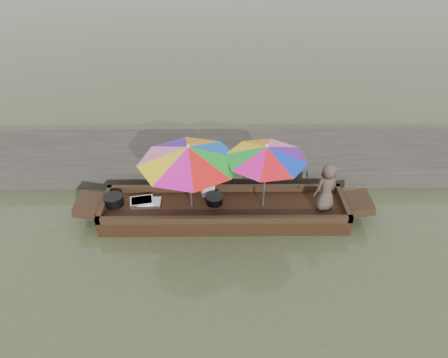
{
  "coord_description": "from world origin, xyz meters",
  "views": [
    {
      "loc": [
        -0.07,
        -6.82,
        5.85
      ],
      "look_at": [
        0.0,
        0.1,
        1.0
      ],
      "focal_mm": 32.0,
      "sensor_mm": 36.0,
      "label": 1
    }
  ],
  "objects_px": {
    "umbrella_stern": "(265,177)",
    "boat_hull": "(224,212)",
    "vendor": "(327,187)",
    "cooking_pot": "(114,200)",
    "umbrella_bow": "(190,177)",
    "tray_scallop": "(149,203)",
    "charcoal_grill": "(214,200)",
    "supply_bag": "(208,189)",
    "tray_crayfish": "(142,202)"
  },
  "relations": [
    {
      "from": "umbrella_stern",
      "to": "vendor",
      "type": "bearing_deg",
      "value": -3.28
    },
    {
      "from": "tray_scallop",
      "to": "charcoal_grill",
      "type": "xyz_separation_m",
      "value": [
        1.44,
        0.02,
        0.06
      ]
    },
    {
      "from": "tray_scallop",
      "to": "umbrella_bow",
      "type": "xyz_separation_m",
      "value": [
        0.94,
        -0.09,
        0.74
      ]
    },
    {
      "from": "boat_hull",
      "to": "vendor",
      "type": "relative_size",
      "value": 4.8
    },
    {
      "from": "charcoal_grill",
      "to": "supply_bag",
      "type": "height_order",
      "value": "supply_bag"
    },
    {
      "from": "umbrella_stern",
      "to": "tray_scallop",
      "type": "bearing_deg",
      "value": 177.92
    },
    {
      "from": "boat_hull",
      "to": "charcoal_grill",
      "type": "bearing_deg",
      "value": 152.24
    },
    {
      "from": "cooking_pot",
      "to": "tray_scallop",
      "type": "distance_m",
      "value": 0.77
    },
    {
      "from": "umbrella_stern",
      "to": "supply_bag",
      "type": "bearing_deg",
      "value": 159.93
    },
    {
      "from": "tray_crayfish",
      "to": "charcoal_grill",
      "type": "bearing_deg",
      "value": -0.06
    },
    {
      "from": "cooking_pot",
      "to": "charcoal_grill",
      "type": "xyz_separation_m",
      "value": [
        2.2,
        0.03,
        -0.02
      ]
    },
    {
      "from": "cooking_pot",
      "to": "umbrella_stern",
      "type": "distance_m",
      "value": 3.33
    },
    {
      "from": "tray_scallop",
      "to": "vendor",
      "type": "height_order",
      "value": "vendor"
    },
    {
      "from": "cooking_pot",
      "to": "tray_scallop",
      "type": "relative_size",
      "value": 0.83
    },
    {
      "from": "umbrella_bow",
      "to": "umbrella_stern",
      "type": "distance_m",
      "value": 1.56
    },
    {
      "from": "cooking_pot",
      "to": "umbrella_bow",
      "type": "relative_size",
      "value": 0.2
    },
    {
      "from": "charcoal_grill",
      "to": "cooking_pot",
      "type": "bearing_deg",
      "value": -179.18
    },
    {
      "from": "boat_hull",
      "to": "charcoal_grill",
      "type": "relative_size",
      "value": 14.54
    },
    {
      "from": "charcoal_grill",
      "to": "umbrella_bow",
      "type": "bearing_deg",
      "value": -167.4
    },
    {
      "from": "vendor",
      "to": "umbrella_bow",
      "type": "xyz_separation_m",
      "value": [
        -2.87,
        0.07,
        0.22
      ]
    },
    {
      "from": "tray_crayfish",
      "to": "tray_scallop",
      "type": "distance_m",
      "value": 0.17
    },
    {
      "from": "cooking_pot",
      "to": "tray_crayfish",
      "type": "bearing_deg",
      "value": 3.17
    },
    {
      "from": "boat_hull",
      "to": "cooking_pot",
      "type": "relative_size",
      "value": 12.72
    },
    {
      "from": "supply_bag",
      "to": "umbrella_bow",
      "type": "xyz_separation_m",
      "value": [
        -0.34,
        -0.45,
        0.65
      ]
    },
    {
      "from": "vendor",
      "to": "umbrella_stern",
      "type": "height_order",
      "value": "umbrella_stern"
    },
    {
      "from": "charcoal_grill",
      "to": "vendor",
      "type": "bearing_deg",
      "value": -4.49
    },
    {
      "from": "boat_hull",
      "to": "supply_bag",
      "type": "xyz_separation_m",
      "value": [
        -0.37,
        0.45,
        0.3
      ]
    },
    {
      "from": "cooking_pot",
      "to": "charcoal_grill",
      "type": "height_order",
      "value": "cooking_pot"
    },
    {
      "from": "boat_hull",
      "to": "umbrella_bow",
      "type": "xyz_separation_m",
      "value": [
        -0.71,
        0.0,
        0.95
      ]
    },
    {
      "from": "vendor",
      "to": "umbrella_stern",
      "type": "xyz_separation_m",
      "value": [
        -1.3,
        0.07,
        0.22
      ]
    },
    {
      "from": "boat_hull",
      "to": "tray_crayfish",
      "type": "distance_m",
      "value": 1.83
    },
    {
      "from": "cooking_pot",
      "to": "charcoal_grill",
      "type": "bearing_deg",
      "value": 0.82
    },
    {
      "from": "boat_hull",
      "to": "umbrella_stern",
      "type": "bearing_deg",
      "value": 0.0
    },
    {
      "from": "boat_hull",
      "to": "vendor",
      "type": "distance_m",
      "value": 2.28
    },
    {
      "from": "charcoal_grill",
      "to": "umbrella_bow",
      "type": "relative_size",
      "value": 0.17
    },
    {
      "from": "boat_hull",
      "to": "cooking_pot",
      "type": "bearing_deg",
      "value": 178.1
    },
    {
      "from": "tray_crayfish",
      "to": "tray_scallop",
      "type": "height_order",
      "value": "tray_crayfish"
    },
    {
      "from": "supply_bag",
      "to": "vendor",
      "type": "xyz_separation_m",
      "value": [
        2.53,
        -0.52,
        0.42
      ]
    },
    {
      "from": "tray_crayfish",
      "to": "cooking_pot",
      "type": "bearing_deg",
      "value": -176.83
    },
    {
      "from": "tray_scallop",
      "to": "umbrella_stern",
      "type": "bearing_deg",
      "value": -2.08
    },
    {
      "from": "tray_scallop",
      "to": "umbrella_stern",
      "type": "height_order",
      "value": "umbrella_stern"
    },
    {
      "from": "supply_bag",
      "to": "umbrella_stern",
      "type": "xyz_separation_m",
      "value": [
        1.22,
        -0.45,
        0.65
      ]
    },
    {
      "from": "umbrella_bow",
      "to": "umbrella_stern",
      "type": "bearing_deg",
      "value": 0.0
    },
    {
      "from": "tray_crayfish",
      "to": "vendor",
      "type": "relative_size",
      "value": 0.45
    },
    {
      "from": "cooking_pot",
      "to": "tray_scallop",
      "type": "bearing_deg",
      "value": 0.83
    },
    {
      "from": "cooking_pot",
      "to": "vendor",
      "type": "relative_size",
      "value": 0.38
    },
    {
      "from": "umbrella_stern",
      "to": "boat_hull",
      "type": "bearing_deg",
      "value": 180.0
    },
    {
      "from": "cooking_pot",
      "to": "umbrella_bow",
      "type": "height_order",
      "value": "umbrella_bow"
    },
    {
      "from": "charcoal_grill",
      "to": "supply_bag",
      "type": "xyz_separation_m",
      "value": [
        -0.16,
        0.33,
        0.04
      ]
    },
    {
      "from": "boat_hull",
      "to": "tray_scallop",
      "type": "bearing_deg",
      "value": 176.84
    }
  ]
}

